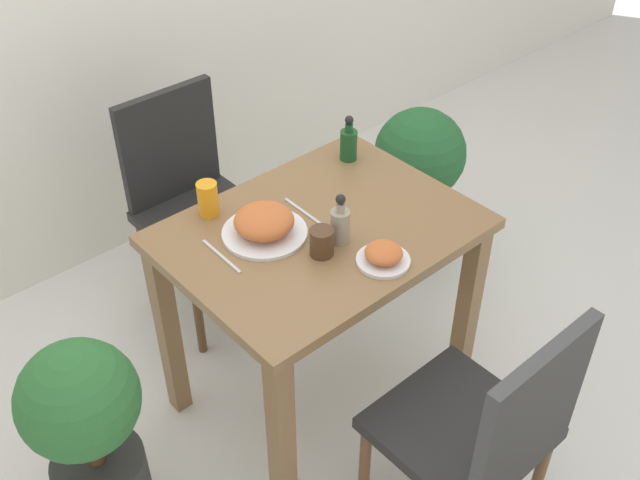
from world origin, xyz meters
TOP-DOWN VIEW (x-y plane):
  - ground_plane at (0.00, 0.00)m, footprint 16.00×16.00m
  - dining_table at (0.00, 0.00)m, footprint 0.91×0.69m
  - chair_near at (-0.04, -0.71)m, footprint 0.42×0.42m
  - chair_far at (-0.02, 0.72)m, footprint 0.42×0.42m
  - food_plate at (-0.15, 0.08)m, footprint 0.26×0.26m
  - side_plate at (0.03, -0.24)m, footprint 0.16×0.16m
  - drink_cup at (-0.08, -0.10)m, footprint 0.07×0.07m
  - juice_glass at (-0.21, 0.28)m, footprint 0.06×0.06m
  - sauce_bottle at (0.33, 0.23)m, footprint 0.06×0.06m
  - condiment_bottle at (-0.00, -0.09)m, footprint 0.06×0.06m
  - fork_utensil at (-0.31, 0.08)m, footprint 0.01×0.19m
  - spoon_utensil at (0.01, 0.08)m, footprint 0.01×0.20m
  - potted_plant_left at (-0.81, 0.06)m, footprint 0.34×0.34m
  - potted_plant_right at (0.84, 0.33)m, footprint 0.38×0.38m

SIDE VIEW (x-z plane):
  - ground_plane at x=0.00m, z-range 0.00..0.00m
  - potted_plant_left at x=-0.81m, z-range 0.04..0.77m
  - potted_plant_right at x=0.84m, z-range 0.10..0.81m
  - chair_near at x=-0.04m, z-range 0.06..0.96m
  - chair_far at x=-0.02m, z-range 0.06..0.96m
  - dining_table at x=0.00m, z-range 0.24..1.01m
  - fork_utensil at x=-0.31m, z-range 0.76..0.77m
  - spoon_utensil at x=0.01m, z-range 0.76..0.77m
  - side_plate at x=0.03m, z-range 0.76..0.82m
  - food_plate at x=-0.15m, z-range 0.76..0.85m
  - drink_cup at x=-0.08m, z-range 0.76..0.85m
  - juice_glass at x=-0.21m, z-range 0.76..0.88m
  - sauce_bottle at x=0.33m, z-range 0.74..0.91m
  - condiment_bottle at x=0.00m, z-range 0.74..0.91m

